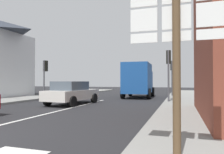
{
  "coord_description": "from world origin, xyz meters",
  "views": [
    {
      "loc": [
        5.78,
        -3.81,
        1.48
      ],
      "look_at": [
        0.37,
        13.14,
        1.83
      ],
      "focal_mm": 34.45,
      "sensor_mm": 36.0,
      "label": 1
    }
  ],
  "objects_px": {
    "delivery_truck": "(138,79)",
    "traffic_light_near_right": "(169,64)",
    "traffic_light_near_left": "(45,71)",
    "route_sign_post": "(176,52)",
    "traffic_light_far_right": "(172,70)",
    "sedan_far": "(72,92)"
  },
  "relations": [
    {
      "from": "delivery_truck",
      "to": "traffic_light_near_left",
      "type": "bearing_deg",
      "value": -151.98
    },
    {
      "from": "sedan_far",
      "to": "route_sign_post",
      "type": "xyz_separation_m",
      "value": [
        6.58,
        -8.39,
        1.24
      ]
    },
    {
      "from": "delivery_truck",
      "to": "route_sign_post",
      "type": "distance_m",
      "value": 15.68
    },
    {
      "from": "delivery_truck",
      "to": "sedan_far",
      "type": "bearing_deg",
      "value": -113.67
    },
    {
      "from": "sedan_far",
      "to": "traffic_light_near_left",
      "type": "height_order",
      "value": "traffic_light_near_left"
    },
    {
      "from": "delivery_truck",
      "to": "traffic_light_far_right",
      "type": "relative_size",
      "value": 1.47
    },
    {
      "from": "delivery_truck",
      "to": "route_sign_post",
      "type": "bearing_deg",
      "value": -76.85
    },
    {
      "from": "traffic_light_near_left",
      "to": "delivery_truck",
      "type": "bearing_deg",
      "value": 28.02
    },
    {
      "from": "delivery_truck",
      "to": "traffic_light_near_right",
      "type": "distance_m",
      "value": 5.25
    },
    {
      "from": "route_sign_post",
      "to": "traffic_light_near_left",
      "type": "bearing_deg",
      "value": 133.15
    },
    {
      "from": "traffic_light_near_left",
      "to": "traffic_light_far_right",
      "type": "distance_m",
      "value": 11.64
    },
    {
      "from": "sedan_far",
      "to": "delivery_truck",
      "type": "xyz_separation_m",
      "value": [
        3.01,
        6.87,
        0.89
      ]
    },
    {
      "from": "sedan_far",
      "to": "traffic_light_far_right",
      "type": "distance_m",
      "value": 10.85
    },
    {
      "from": "traffic_light_near_left",
      "to": "traffic_light_near_right",
      "type": "distance_m",
      "value": 10.05
    },
    {
      "from": "sedan_far",
      "to": "traffic_light_near_left",
      "type": "bearing_deg",
      "value": 143.66
    },
    {
      "from": "sedan_far",
      "to": "delivery_truck",
      "type": "relative_size",
      "value": 0.85
    },
    {
      "from": "delivery_truck",
      "to": "traffic_light_near_right",
      "type": "bearing_deg",
      "value": -56.11
    },
    {
      "from": "traffic_light_near_left",
      "to": "traffic_light_near_right",
      "type": "xyz_separation_m",
      "value": [
        10.04,
        -0.46,
        0.26
      ]
    },
    {
      "from": "delivery_truck",
      "to": "traffic_light_near_right",
      "type": "relative_size",
      "value": 1.42
    },
    {
      "from": "sedan_far",
      "to": "traffic_light_far_right",
      "type": "height_order",
      "value": "traffic_light_far_right"
    },
    {
      "from": "traffic_light_near_right",
      "to": "traffic_light_near_left",
      "type": "bearing_deg",
      "value": 177.37
    },
    {
      "from": "route_sign_post",
      "to": "sedan_far",
      "type": "bearing_deg",
      "value": 128.09
    }
  ]
}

